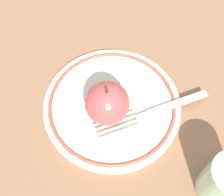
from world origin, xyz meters
name	(u,v)px	position (x,y,z in m)	size (l,w,h in m)	color
ground_plane	(114,116)	(0.00, 0.00, 0.00)	(2.00, 2.00, 0.00)	#956749
plate	(112,106)	(0.01, -0.01, 0.01)	(0.22, 0.22, 0.01)	beige
apple_red_whole	(107,103)	(0.01, 0.01, 0.05)	(0.07, 0.07, 0.08)	#C25051
fork	(156,111)	(-0.04, -0.05, 0.02)	(0.09, 0.18, 0.00)	silver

